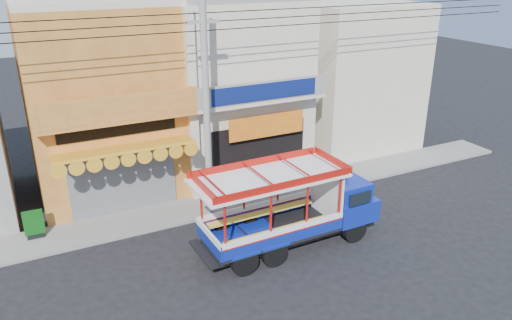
{
  "coord_description": "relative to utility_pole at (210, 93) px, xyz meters",
  "views": [
    {
      "loc": [
        -7.37,
        -13.54,
        9.66
      ],
      "look_at": [
        0.66,
        2.5,
        2.39
      ],
      "focal_mm": 35.0,
      "sensor_mm": 36.0,
      "label": 1
    }
  ],
  "objects": [
    {
      "name": "ground",
      "position": [
        0.85,
        -3.3,
        -5.03
      ],
      "size": [
        90.0,
        90.0,
        0.0
      ],
      "primitive_type": "plane",
      "color": "black",
      "rests_on": "ground"
    },
    {
      "name": "sidewalk",
      "position": [
        0.85,
        0.7,
        -4.97
      ],
      "size": [
        30.0,
        2.0,
        0.12
      ],
      "primitive_type": "cube",
      "color": "slate",
      "rests_on": "ground"
    },
    {
      "name": "shophouse_left",
      "position": [
        -3.15,
        4.66,
        -0.92
      ],
      "size": [
        6.0,
        7.5,
        8.24
      ],
      "color": "#AE6526",
      "rests_on": "ground"
    },
    {
      "name": "shophouse_right",
      "position": [
        2.85,
        4.66,
        -0.93
      ],
      "size": [
        6.0,
        6.75,
        8.24
      ],
      "color": "beige",
      "rests_on": "ground"
    },
    {
      "name": "party_pilaster",
      "position": [
        -0.15,
        1.55,
        -1.03
      ],
      "size": [
        0.35,
        0.3,
        8.0
      ],
      "primitive_type": "cube",
      "color": "beige",
      "rests_on": "ground"
    },
    {
      "name": "filler_building_right",
      "position": [
        9.85,
        4.7,
        -1.23
      ],
      "size": [
        6.0,
        6.0,
        7.6
      ],
      "primitive_type": "cube",
      "color": "beige",
      "rests_on": "ground"
    },
    {
      "name": "utility_pole",
      "position": [
        0.0,
        0.0,
        0.0
      ],
      "size": [
        28.0,
        0.26,
        9.0
      ],
      "color": "gray",
      "rests_on": "ground"
    },
    {
      "name": "songthaew_truck",
      "position": [
        2.01,
        -3.39,
        -3.52
      ],
      "size": [
        6.77,
        2.4,
        3.14
      ],
      "color": "black",
      "rests_on": "ground"
    },
    {
      "name": "green_sign",
      "position": [
        -6.62,
        1.08,
        -4.46
      ],
      "size": [
        0.71,
        0.33,
        1.09
      ],
      "color": "black",
      "rests_on": "sidewalk"
    },
    {
      "name": "potted_plant_a",
      "position": [
        3.87,
        0.75,
        -4.35
      ],
      "size": [
        1.24,
        1.16,
        1.12
      ],
      "primitive_type": "imported",
      "rotation": [
        0.0,
        0.0,
        0.33
      ],
      "color": "#194E16",
      "rests_on": "sidewalk"
    },
    {
      "name": "potted_plant_c",
      "position": [
        6.45,
        0.83,
        -4.47
      ],
      "size": [
        0.7,
        0.7,
        0.88
      ],
      "primitive_type": "imported",
      "rotation": [
        0.0,
        0.0,
        3.93
      ],
      "color": "#194E16",
      "rests_on": "sidewalk"
    }
  ]
}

